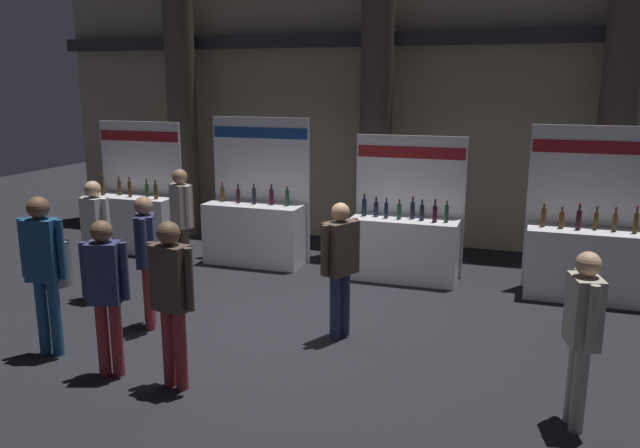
% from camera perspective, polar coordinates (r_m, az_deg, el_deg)
% --- Properties ---
extents(ground_plane, '(27.05, 27.05, 0.00)m').
position_cam_1_polar(ground_plane, '(8.09, -1.87, -9.06)').
color(ground_plane, black).
extents(hall_colonnade, '(13.53, 1.16, 6.81)m').
position_cam_1_polar(hall_colonnade, '(11.82, 5.88, 14.46)').
color(hall_colonnade, tan).
rests_on(hall_colonnade, ground_plane).
extents(exhibitor_booth_0, '(1.65, 0.66, 2.31)m').
position_cam_1_polar(exhibitor_booth_0, '(11.84, -16.43, 0.53)').
color(exhibitor_booth_0, white).
rests_on(exhibitor_booth_0, ground_plane).
extents(exhibitor_booth_1, '(1.73, 0.66, 2.43)m').
position_cam_1_polar(exhibitor_booth_1, '(10.61, -5.90, -0.30)').
color(exhibitor_booth_1, white).
rests_on(exhibitor_booth_1, ground_plane).
extents(exhibitor_booth_2, '(1.71, 0.66, 2.20)m').
position_cam_1_polar(exhibitor_booth_2, '(9.80, 7.68, -1.71)').
color(exhibitor_booth_2, white).
rests_on(exhibitor_booth_2, ground_plane).
extents(exhibitor_booth_3, '(1.66, 0.66, 2.42)m').
position_cam_1_polar(exhibitor_booth_3, '(9.60, 22.87, -2.73)').
color(exhibitor_booth_3, white).
rests_on(exhibitor_booth_3, ground_plane).
extents(trash_bin, '(0.35, 0.35, 0.68)m').
position_cam_1_polar(trash_bin, '(10.25, -22.54, -3.31)').
color(trash_bin, slate).
rests_on(trash_bin, ground_plane).
extents(visitor_1, '(0.44, 0.36, 1.73)m').
position_cam_1_polar(visitor_1, '(9.81, -12.43, 0.79)').
color(visitor_1, '#47382D').
rests_on(visitor_1, ground_plane).
extents(visitor_2, '(0.31, 0.52, 1.62)m').
position_cam_1_polar(visitor_2, '(5.94, 22.69, -8.51)').
color(visitor_2, '#ADA393').
rests_on(visitor_2, ground_plane).
extents(visitor_3, '(0.36, 0.47, 1.67)m').
position_cam_1_polar(visitor_3, '(7.96, -15.47, -2.44)').
color(visitor_3, maroon).
rests_on(visitor_3, ground_plane).
extents(visitor_4, '(0.54, 0.28, 1.71)m').
position_cam_1_polar(visitor_4, '(6.33, -13.32, -5.94)').
color(visitor_4, maroon).
rests_on(visitor_4, ground_plane).
extents(visitor_5, '(0.40, 0.54, 1.65)m').
position_cam_1_polar(visitor_5, '(7.39, 1.84, -3.08)').
color(visitor_5, navy).
rests_on(visitor_5, ground_plane).
extents(visitor_7, '(0.47, 0.34, 1.66)m').
position_cam_1_polar(visitor_7, '(6.79, -18.86, -5.31)').
color(visitor_7, maroon).
rests_on(visitor_7, ground_plane).
extents(visitor_8, '(0.52, 0.28, 1.81)m').
position_cam_1_polar(visitor_8, '(7.52, -23.78, -3.19)').
color(visitor_8, navy).
rests_on(visitor_8, ground_plane).
extents(visitor_9, '(0.47, 0.30, 1.69)m').
position_cam_1_polar(visitor_9, '(9.24, -19.64, -0.54)').
color(visitor_9, '#47382D').
rests_on(visitor_9, ground_plane).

